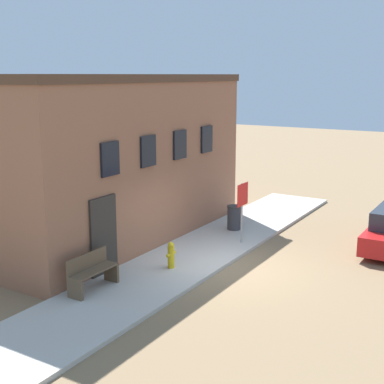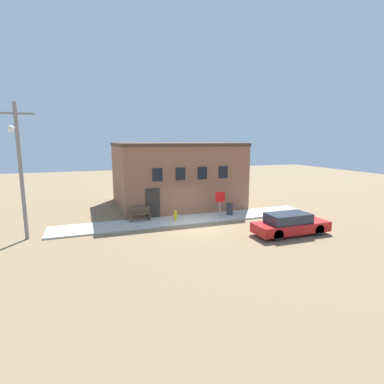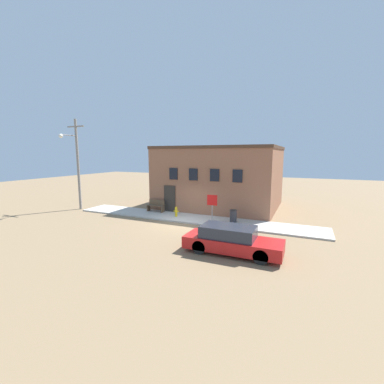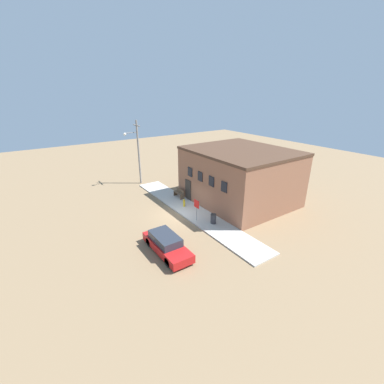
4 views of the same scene
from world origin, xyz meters
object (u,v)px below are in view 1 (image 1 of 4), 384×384
object	(u,v)px
stop_sign	(242,202)
bench	(92,272)
trash_bin	(234,217)
fire_hydrant	(171,255)

from	to	relation	value
stop_sign	bench	size ratio (longest dim) A/B	1.35
stop_sign	trash_bin	world-z (taller)	stop_sign
fire_hydrant	trash_bin	xyz separation A→B (m)	(4.25, 0.22, 0.05)
fire_hydrant	trash_bin	size ratio (longest dim) A/B	0.89
bench	trash_bin	xyz separation A→B (m)	(6.53, -0.60, -0.03)
stop_sign	trash_bin	size ratio (longest dim) A/B	2.30
stop_sign	bench	bearing A→B (deg)	164.36
fire_hydrant	bench	xyz separation A→B (m)	(-2.27, 0.83, 0.08)
bench	trash_bin	world-z (taller)	bench
fire_hydrant	trash_bin	world-z (taller)	trash_bin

